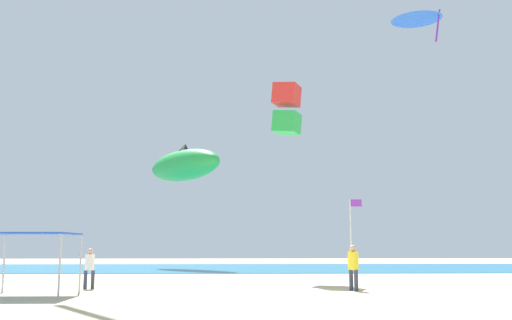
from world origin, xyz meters
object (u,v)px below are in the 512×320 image
at_px(kite_delta_blue, 416,15).
at_px(kite_box_red, 287,109).
at_px(canopy_tent, 32,236).
at_px(person_near_tent, 90,265).
at_px(banner_flag, 352,232).
at_px(kite_inflatable_green, 184,165).
at_px(person_leftmost, 353,264).

bearing_deg(kite_delta_blue, kite_box_red, 40.39).
relative_size(canopy_tent, kite_box_red, 1.04).
distance_m(canopy_tent, kite_delta_blue, 23.12).
bearing_deg(person_near_tent, banner_flag, -175.97).
bearing_deg(canopy_tent, banner_flag, 29.51).
height_order(banner_flag, kite_inflatable_green, kite_inflatable_green).
relative_size(canopy_tent, kite_inflatable_green, 0.35).
distance_m(canopy_tent, person_near_tent, 3.65).
height_order(person_leftmost, kite_box_red, kite_box_red).
bearing_deg(person_leftmost, canopy_tent, 72.98).
xyz_separation_m(kite_box_red, kite_delta_blue, (7.28, -0.05, 5.39)).
distance_m(kite_box_red, kite_delta_blue, 9.06).
relative_size(canopy_tent, person_leftmost, 1.64).
height_order(canopy_tent, kite_delta_blue, kite_delta_blue).
bearing_deg(kite_delta_blue, person_near_tent, 61.45).
bearing_deg(canopy_tent, kite_inflatable_green, 82.48).
height_order(kite_inflatable_green, kite_delta_blue, kite_delta_blue).
height_order(person_leftmost, kite_delta_blue, kite_delta_blue).
xyz_separation_m(canopy_tent, person_leftmost, (11.80, 1.79, -1.03)).
bearing_deg(person_near_tent, kite_box_red, -160.26).
bearing_deg(banner_flag, person_near_tent, -160.73).
xyz_separation_m(person_near_tent, person_leftmost, (10.53, -1.44, 0.08)).
distance_m(person_near_tent, kite_inflatable_green, 22.00).
bearing_deg(kite_box_red, banner_flag, -100.67).
height_order(canopy_tent, person_leftmost, canopy_tent).
bearing_deg(banner_flag, kite_inflatable_green, 120.26).
distance_m(canopy_tent, kite_inflatable_green, 24.92).
distance_m(banner_flag, kite_box_red, 7.55).
relative_size(banner_flag, kite_box_red, 1.44).
height_order(person_near_tent, kite_box_red, kite_box_red).
height_order(canopy_tent, kite_box_red, kite_box_red).
bearing_deg(person_near_tent, canopy_tent, 53.36).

